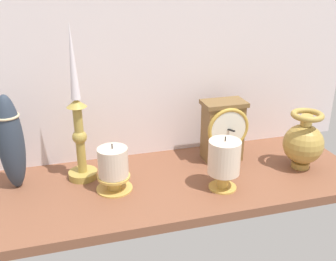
{
  "coord_description": "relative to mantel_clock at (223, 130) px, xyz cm",
  "views": [
    {
      "loc": [
        -25.62,
        -85.17,
        50.54
      ],
      "look_at": [
        -1.57,
        0.0,
        14.0
      ],
      "focal_mm": 41.62,
      "sensor_mm": 36.0,
      "label": 1
    }
  ],
  "objects": [
    {
      "name": "pillar_candle_near_clock",
      "position": [
        -6.19,
        -15.04,
        -1.52
      ],
      "size": [
        7.92,
        7.92,
        13.98
      ],
      "color": "gold",
      "rests_on": "ground_plane"
    },
    {
      "name": "candlestick_tall_left",
      "position": [
        -39.39,
        -0.16,
        5.74
      ],
      "size": [
        7.52,
        7.52,
        40.35
      ],
      "color": "#AB9341",
      "rests_on": "ground_plane"
    },
    {
      "name": "tall_ceramic_vase",
      "position": [
        -55.6,
        -0.43,
        3.22
      ],
      "size": [
        6.22,
        6.22,
        24.23
      ],
      "color": "#2C3746",
      "rests_on": "ground_plane"
    },
    {
      "name": "back_wall",
      "position": [
        -16.76,
        10.75,
        23.45
      ],
      "size": [
        120.0,
        2.0,
        65.0
      ],
      "primitive_type": "cube",
      "color": "silver",
      "rests_on": "ground_plane"
    },
    {
      "name": "ground_plane",
      "position": [
        -16.76,
        -7.75,
        -10.25
      ],
      "size": [
        100.0,
        36.0,
        2.4
      ],
      "primitive_type": "cube",
      "color": "brown"
    },
    {
      "name": "brass_vase_bulbous",
      "position": [
        18.95,
        -10.56,
        -1.41
      ],
      "size": [
        10.84,
        10.84,
        16.1
      ],
      "color": "#B08F42",
      "rests_on": "ground_plane"
    },
    {
      "name": "pillar_candle_front",
      "position": [
        -32.35,
        -8.32,
        -3.15
      ],
      "size": [
        8.99,
        8.99,
        12.35
      ],
      "color": "gold",
      "rests_on": "ground_plane"
    },
    {
      "name": "mantel_clock",
      "position": [
        0.0,
        0.0,
        0.0
      ],
      "size": [
        11.96,
        9.73,
        17.32
      ],
      "color": "brown",
      "rests_on": "ground_plane"
    }
  ]
}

